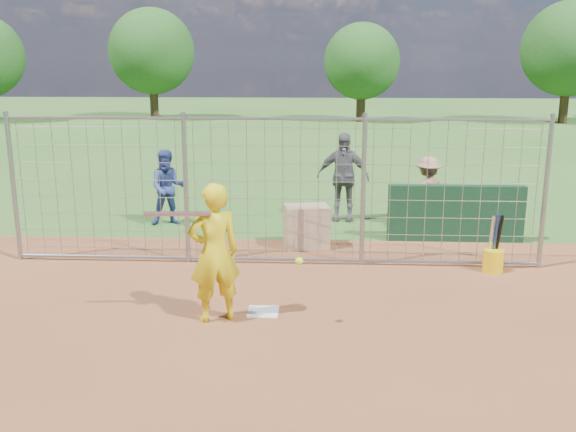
# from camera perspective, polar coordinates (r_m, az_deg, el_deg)

# --- Properties ---
(ground) EXTENTS (100.00, 100.00, 0.00)m
(ground) POSITION_cam_1_polar(r_m,az_deg,el_deg) (9.28, -2.12, -8.08)
(ground) COLOR #2D591E
(ground) RESTS_ON ground
(infield_dirt) EXTENTS (18.00, 18.00, 0.00)m
(infield_dirt) POSITION_cam_1_polar(r_m,az_deg,el_deg) (6.61, -4.51, -17.78)
(infield_dirt) COLOR brown
(infield_dirt) RESTS_ON ground
(home_plate) EXTENTS (0.43, 0.43, 0.02)m
(home_plate) POSITION_cam_1_polar(r_m,az_deg,el_deg) (9.09, -2.24, -8.49)
(home_plate) COLOR silver
(home_plate) RESTS_ON ground
(dugout_wall) EXTENTS (2.60, 0.20, 1.10)m
(dugout_wall) POSITION_cam_1_polar(r_m,az_deg,el_deg) (12.79, 14.67, 0.22)
(dugout_wall) COLOR #11381E
(dugout_wall) RESTS_ON ground
(batter) EXTENTS (0.82, 0.69, 1.90)m
(batter) POSITION_cam_1_polar(r_m,az_deg,el_deg) (8.58, -6.57, -3.28)
(batter) COLOR gold
(batter) RESTS_ON ground
(bystander_a) EXTENTS (0.90, 0.78, 1.61)m
(bystander_a) POSITION_cam_1_polar(r_m,az_deg,el_deg) (13.79, -10.61, 2.49)
(bystander_a) COLOR navy
(bystander_a) RESTS_ON ground
(bystander_b) EXTENTS (1.18, 0.60, 1.93)m
(bystander_b) POSITION_cam_1_polar(r_m,az_deg,el_deg) (13.97, 4.90, 3.50)
(bystander_b) COLOR #535458
(bystander_b) RESTS_ON ground
(bystander_c) EXTENTS (1.12, 1.01, 1.51)m
(bystander_c) POSITION_cam_1_polar(r_m,az_deg,el_deg) (13.62, 12.29, 2.05)
(bystander_c) COLOR #9C6C55
(bystander_c) RESTS_ON ground
(equipment_bin) EXTENTS (0.89, 0.68, 0.80)m
(equipment_bin) POSITION_cam_1_polar(r_m,az_deg,el_deg) (12.00, 1.67, -0.95)
(equipment_bin) COLOR tan
(equipment_bin) RESTS_ON ground
(equipment_in_play) EXTENTS (2.05, 0.16, 0.68)m
(equipment_in_play) POSITION_cam_1_polar(r_m,az_deg,el_deg) (8.27, -7.20, -0.82)
(equipment_in_play) COLOR silver
(equipment_in_play) RESTS_ON ground
(bucket_with_bats) EXTENTS (0.34, 0.34, 0.98)m
(bucket_with_bats) POSITION_cam_1_polar(r_m,az_deg,el_deg) (11.20, 17.78, -3.54)
(bucket_with_bats) COLOR yellow
(bucket_with_bats) RESTS_ON ground
(backstop_fence) EXTENTS (9.08, 0.08, 2.60)m
(backstop_fence) POSITION_cam_1_polar(r_m,az_deg,el_deg) (10.83, -1.26, 2.10)
(backstop_fence) COLOR gray
(backstop_fence) RESTS_ON ground
(tree_line) EXTENTS (44.66, 6.72, 6.48)m
(tree_line) POSITION_cam_1_polar(r_m,az_deg,el_deg) (36.78, 6.80, 14.14)
(tree_line) COLOR #3F2B19
(tree_line) RESTS_ON ground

